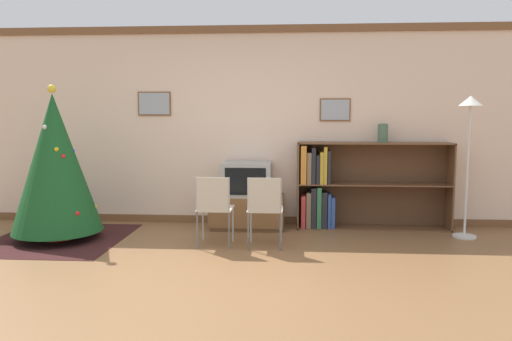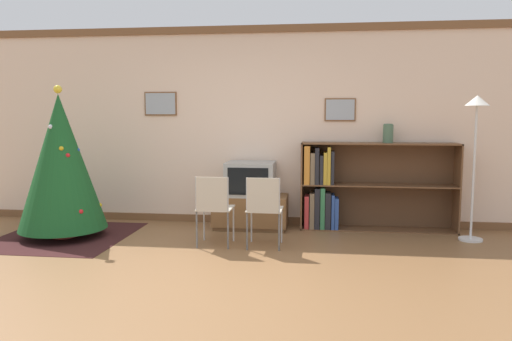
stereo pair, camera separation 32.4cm
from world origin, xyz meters
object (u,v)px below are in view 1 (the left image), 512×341
Objects in this scene: christmas_tree at (55,163)px; folding_chair_left at (214,206)px; vase at (383,133)px; standing_lamp at (469,129)px; folding_chair_right at (265,207)px; bookshelf at (344,188)px; television at (247,179)px; tv_console at (247,212)px.

christmas_tree reaches higher than folding_chair_left.
vase is at bearing 28.30° from folding_chair_left.
christmas_tree is at bearing -174.71° from standing_lamp.
standing_lamp is (0.95, -0.44, 0.06)m from vase.
folding_chair_left is 0.47× the size of standing_lamp.
folding_chair_right is 1.48m from bookshelf.
television is 0.32× the size of bookshelf.
bookshelf reaches higher than folding_chair_right.
christmas_tree is at bearing 173.81° from folding_chair_left.
tv_console is at bearing -175.32° from bookshelf.
bookshelf is at bearing 4.68° from tv_console.
folding_chair_right is 0.47× the size of standing_lamp.
vase is (1.49, 1.11, 0.80)m from folding_chair_right.
folding_chair_left is 2.48m from vase.
television is 1.29m from bookshelf.
folding_chair_right is at bearing -73.65° from television.
christmas_tree is at bearing -165.97° from bookshelf.
folding_chair_right is (0.29, -0.99, 0.25)m from tv_console.
television is at bearing -175.21° from bookshelf.
standing_lamp reaches higher than tv_console.
vase reaches higher than folding_chair_left.
folding_chair_left is at bearing -145.21° from bookshelf.
tv_console is 0.44m from television.
bookshelf is (1.57, 1.09, 0.07)m from folding_chair_left.
folding_chair_left is (-0.29, -0.98, -0.19)m from television.
tv_console is at bearing 90.00° from television.
television is 0.78× the size of folding_chair_right.
television is 0.78× the size of folding_chair_left.
bookshelf is (1.28, 0.11, -0.12)m from television.
television is at bearing 19.04° from christmas_tree.
christmas_tree reaches higher than folding_chair_right.
standing_lamp is at bearing -24.89° from vase.
vase is at bearing 155.11° from standing_lamp.
tv_console is 1.19× the size of folding_chair_left.
folding_chair_left is at bearing -106.31° from tv_console.
vase is at bearing 2.45° from bookshelf.
christmas_tree reaches higher than television.
tv_console is 2.07m from vase.
standing_lamp is (2.73, -0.31, 0.67)m from television.
bookshelf is at bearing -177.55° from vase.
folding_chair_left is at bearing -151.70° from vase.
christmas_tree is 2.38m from television.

